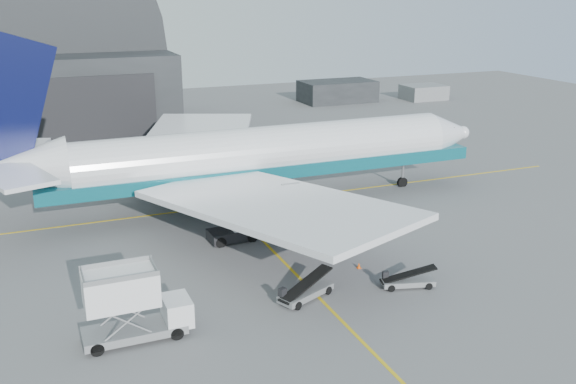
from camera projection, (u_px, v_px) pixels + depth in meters
name	position (u px, v px, depth m)	size (l,w,h in m)	color
ground	(308.00, 287.00, 47.12)	(200.00, 200.00, 0.00)	#565659
taxi_lines	(252.00, 229.00, 58.30)	(80.00, 42.12, 0.02)	gold
distant_bldg_a	(337.00, 102.00, 124.33)	(14.00, 8.00, 4.00)	black
distant_bldg_b	(423.00, 99.00, 126.90)	(8.00, 6.00, 2.80)	slate
airliner	(248.00, 156.00, 63.02)	(52.63, 51.03, 18.47)	white
catering_truck	(132.00, 305.00, 39.41)	(6.73, 2.66, 4.61)	slate
pushback_tug	(234.00, 232.00, 55.67)	(4.23, 2.64, 1.90)	black
belt_loader_a	(305.00, 292.00, 45.13)	(4.69, 3.19, 1.79)	slate
belt_loader_b	(407.00, 281.00, 46.98)	(4.18, 2.28, 1.56)	slate
traffic_cone	(359.00, 266.00, 50.19)	(0.31, 0.31, 0.45)	#E14B07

